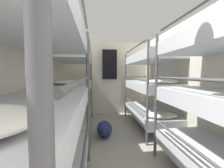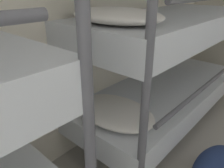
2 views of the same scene
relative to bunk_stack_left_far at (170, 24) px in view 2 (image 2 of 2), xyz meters
The scene contains 1 object.
bunk_stack_left_far is the anchor object (origin of this frame).
Camera 2 is at (-0.02, 2.01, 1.28)m, focal length 35.00 mm.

